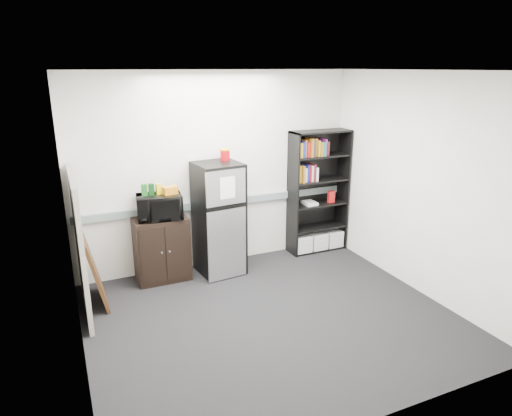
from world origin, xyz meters
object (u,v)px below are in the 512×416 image
(bookshelf, at_px, (318,193))
(cabinet, at_px, (162,249))
(cubicle_partition, at_px, (80,244))
(refrigerator, at_px, (219,219))
(microwave, at_px, (159,207))

(bookshelf, bearing_deg, cabinet, -178.47)
(bookshelf, relative_size, cubicle_partition, 1.14)
(cubicle_partition, relative_size, refrigerator, 1.06)
(cubicle_partition, distance_m, refrigerator, 1.82)
(bookshelf, bearing_deg, microwave, -178.10)
(cubicle_partition, bearing_deg, cabinet, 22.61)
(cubicle_partition, xyz_separation_m, refrigerator, (1.79, 0.34, -0.05))
(bookshelf, xyz_separation_m, cubicle_partition, (-3.43, -0.49, -0.10))
(cubicle_partition, distance_m, cabinet, 1.16)
(cubicle_partition, relative_size, microwave, 2.88)
(bookshelf, distance_m, cabinet, 2.47)
(cubicle_partition, distance_m, microwave, 1.11)
(bookshelf, height_order, microwave, bookshelf)
(cabinet, relative_size, refrigerator, 0.56)
(bookshelf, relative_size, refrigerator, 1.21)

